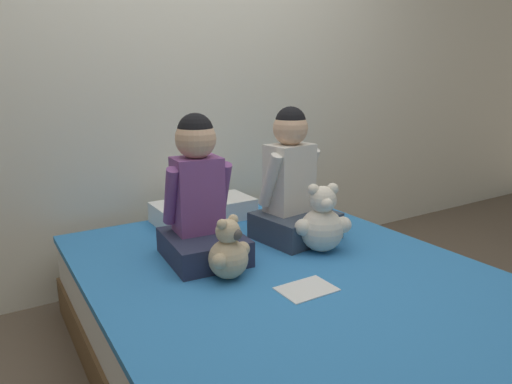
{
  "coord_description": "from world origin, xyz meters",
  "views": [
    {
      "loc": [
        -1.03,
        -1.43,
        1.2
      ],
      "look_at": [
        0.0,
        0.23,
        0.7
      ],
      "focal_mm": 32.0,
      "sensor_mm": 36.0,
      "label": 1
    }
  ],
  "objects": [
    {
      "name": "ground_plane",
      "position": [
        0.0,
        0.0,
        0.0
      ],
      "size": [
        14.0,
        14.0,
        0.0
      ],
      "primitive_type": "plane",
      "color": "brown"
    },
    {
      "name": "wall_behind_bed",
      "position": [
        0.0,
        1.09,
        1.25
      ],
      "size": [
        8.0,
        0.06,
        2.5
      ],
      "color": "silver",
      "rests_on": "ground_plane"
    },
    {
      "name": "bed",
      "position": [
        0.0,
        0.0,
        0.21
      ],
      "size": [
        1.53,
        1.89,
        0.42
      ],
      "color": "brown",
      "rests_on": "ground_plane"
    },
    {
      "name": "child_on_left",
      "position": [
        -0.24,
        0.31,
        0.68
      ],
      "size": [
        0.34,
        0.4,
        0.63
      ],
      "rotation": [
        0.0,
        0.0,
        -0.08
      ],
      "color": "#282D47",
      "rests_on": "bed"
    },
    {
      "name": "child_on_right",
      "position": [
        0.26,
        0.31,
        0.67
      ],
      "size": [
        0.4,
        0.36,
        0.64
      ],
      "rotation": [
        0.0,
        0.0,
        0.14
      ],
      "color": "#384251",
      "rests_on": "bed"
    },
    {
      "name": "teddy_bear_held_by_left_child",
      "position": [
        -0.24,
        0.05,
        0.52
      ],
      "size": [
        0.2,
        0.16,
        0.25
      ],
      "rotation": [
        0.0,
        0.0,
        0.43
      ],
      "color": "#D1B78E",
      "rests_on": "bed"
    },
    {
      "name": "teddy_bear_held_by_right_child",
      "position": [
        0.26,
        0.08,
        0.55
      ],
      "size": [
        0.25,
        0.2,
        0.32
      ],
      "rotation": [
        0.0,
        0.0,
        -0.38
      ],
      "color": "silver",
      "rests_on": "bed"
    },
    {
      "name": "pillow_at_headboard",
      "position": [
        0.0,
        0.78,
        0.47
      ],
      "size": [
        0.54,
        0.27,
        0.11
      ],
      "color": "white",
      "rests_on": "bed"
    },
    {
      "name": "sign_card",
      "position": [
        -0.04,
        -0.2,
        0.42
      ],
      "size": [
        0.21,
        0.15,
        0.0
      ],
      "color": "white",
      "rests_on": "bed"
    }
  ]
}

